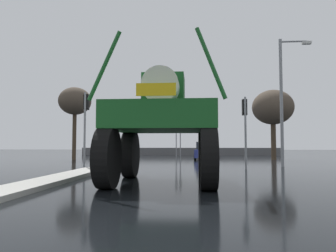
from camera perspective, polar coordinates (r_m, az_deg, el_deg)
ground_plane at (r=22.84m, az=0.66°, el=-6.56°), size 120.00×120.00×0.00m
median_island at (r=11.26m, az=-20.97°, el=-9.27°), size 1.17×11.25×0.15m
oversize_sprayer at (r=10.94m, az=-0.90°, el=0.39°), size 4.04×5.20×4.65m
sedan_ahead at (r=28.18m, az=6.93°, el=-4.48°), size 2.30×4.29×1.52m
traffic_signal_near_left at (r=18.01m, az=-14.44°, el=2.29°), size 0.24×0.54×4.13m
traffic_signal_near_right at (r=17.25m, az=13.54°, el=1.64°), size 0.24×0.54×3.77m
traffic_signal_far_left at (r=35.59m, az=1.49°, el=-1.03°), size 0.24×0.55×3.73m
traffic_signal_far_right at (r=35.57m, az=2.22°, el=-1.07°), size 0.24×0.55×3.69m
streetlight_near_right at (r=19.71m, az=19.96°, el=5.24°), size 1.84×0.24×7.43m
bare_tree_left at (r=29.02m, az=-16.27°, el=4.16°), size 2.81×2.81×6.27m
bare_tree_right at (r=28.99m, az=18.20°, el=3.12°), size 3.51×3.51×6.00m
roadside_barrier at (r=39.03m, az=2.21°, el=-4.57°), size 24.46×0.24×0.90m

